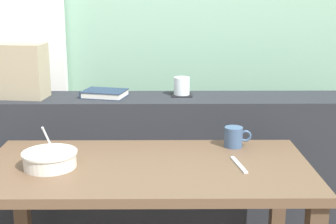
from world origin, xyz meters
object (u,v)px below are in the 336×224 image
(throw_pillow, at_px, (12,71))
(closed_book, at_px, (104,93))
(soup_bowl, at_px, (50,159))
(breakfast_table, at_px, (148,194))
(ceramic_mug, at_px, (234,137))
(coaster_square, at_px, (182,95))
(juice_glass, at_px, (182,87))
(fork_utensil, at_px, (239,165))

(throw_pillow, bearing_deg, closed_book, 1.19)
(soup_bowl, bearing_deg, breakfast_table, 3.48)
(closed_book, height_order, ceramic_mug, closed_book)
(coaster_square, bearing_deg, soup_bowl, -128.91)
(juice_glass, bearing_deg, ceramic_mug, -62.63)
(juice_glass, xyz_separation_m, ceramic_mug, (0.21, -0.40, -0.13))
(ceramic_mug, bearing_deg, coaster_square, 117.37)
(breakfast_table, xyz_separation_m, fork_utensil, (0.34, -0.01, 0.12))
(fork_utensil, height_order, ceramic_mug, ceramic_mug)
(coaster_square, xyz_separation_m, closed_book, (-0.38, -0.03, 0.01))
(closed_book, bearing_deg, throw_pillow, -178.81)
(coaster_square, xyz_separation_m, ceramic_mug, (0.21, -0.40, -0.09))
(breakfast_table, bearing_deg, closed_book, 111.26)
(closed_book, distance_m, soup_bowl, 0.63)
(juice_glass, bearing_deg, coaster_square, 0.00)
(juice_glass, xyz_separation_m, closed_book, (-0.38, -0.03, -0.03))
(throw_pillow, relative_size, fork_utensil, 1.88)
(closed_book, distance_m, throw_pillow, 0.45)
(coaster_square, bearing_deg, juice_glass, 0.00)
(juice_glass, bearing_deg, closed_book, -176.19)
(throw_pillow, xyz_separation_m, ceramic_mug, (1.02, -0.36, -0.22))
(closed_book, xyz_separation_m, fork_utensil, (0.57, -0.59, -0.15))
(coaster_square, distance_m, fork_utensil, 0.66)
(breakfast_table, bearing_deg, coaster_square, 76.16)
(breakfast_table, distance_m, soup_bowl, 0.39)
(throw_pillow, relative_size, ceramic_mug, 2.83)
(breakfast_table, bearing_deg, ceramic_mug, 30.77)
(ceramic_mug, bearing_deg, throw_pillow, 160.38)
(throw_pillow, distance_m, fork_utensil, 1.19)
(breakfast_table, distance_m, juice_glass, 0.69)
(breakfast_table, height_order, closed_book, closed_book)
(fork_utensil, bearing_deg, closed_book, 124.80)
(closed_book, xyz_separation_m, throw_pillow, (-0.44, -0.01, 0.11))
(juice_glass, distance_m, closed_book, 0.38)
(coaster_square, relative_size, juice_glass, 1.16)
(juice_glass, height_order, ceramic_mug, juice_glass)
(juice_glass, distance_m, soup_bowl, 0.82)
(juice_glass, relative_size, throw_pillow, 0.27)
(closed_book, relative_size, fork_utensil, 1.37)
(coaster_square, xyz_separation_m, throw_pillow, (-0.81, -0.03, 0.13))
(breakfast_table, height_order, coaster_square, coaster_square)
(coaster_square, distance_m, soup_bowl, 0.82)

